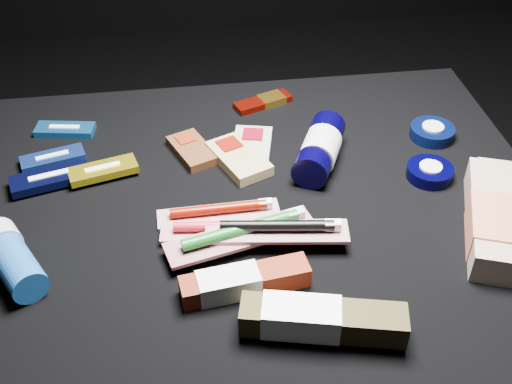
{
  "coord_description": "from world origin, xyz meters",
  "views": [
    {
      "loc": [
        -0.09,
        -0.77,
        1.07
      ],
      "look_at": [
        0.01,
        0.01,
        0.42
      ],
      "focal_mm": 45.0,
      "sensor_mm": 36.0,
      "label": 1
    }
  ],
  "objects": [
    {
      "name": "luna_bar_0",
      "position": [
        -0.31,
        0.25,
        0.41
      ],
      "size": [
        0.11,
        0.06,
        0.01
      ],
      "rotation": [
        0.0,
        0.0,
        -0.17
      ],
      "color": "#1863AD",
      "rests_on": "cloth_table"
    },
    {
      "name": "toothbrush_pack_0",
      "position": [
        -0.04,
        -0.02,
        0.41
      ],
      "size": [
        0.19,
        0.05,
        0.02
      ],
      "rotation": [
        0.0,
        0.0,
        0.02
      ],
      "color": "silver",
      "rests_on": "cloth_table"
    },
    {
      "name": "luna_bar_2",
      "position": [
        -0.32,
        0.1,
        0.41
      ],
      "size": [
        0.13,
        0.08,
        0.02
      ],
      "rotation": [
        0.0,
        0.0,
        0.26
      ],
      "color": "black",
      "rests_on": "cloth_table"
    },
    {
      "name": "luna_bar_1",
      "position": [
        -0.32,
        0.16,
        0.41
      ],
      "size": [
        0.11,
        0.07,
        0.01
      ],
      "rotation": [
        0.0,
        0.0,
        0.27
      ],
      "color": "#1B3A95",
      "rests_on": "cloth_table"
    },
    {
      "name": "cream_tin_upper",
      "position": [
        0.36,
        0.15,
        0.41
      ],
      "size": [
        0.08,
        0.08,
        0.02
      ],
      "rotation": [
        0.0,
        0.0,
        0.34
      ],
      "color": "black",
      "rests_on": "cloth_table"
    },
    {
      "name": "deodorant_stick",
      "position": [
        -0.34,
        -0.1,
        0.43
      ],
      "size": [
        0.11,
        0.14,
        0.06
      ],
      "rotation": [
        0.0,
        0.0,
        0.51
      ],
      "color": "#174E96",
      "rests_on": "cloth_table"
    },
    {
      "name": "toothbrush_pack_2",
      "position": [
        -0.02,
        -0.08,
        0.42
      ],
      "size": [
        0.23,
        0.11,
        0.03
      ],
      "rotation": [
        0.0,
        0.0,
        0.25
      ],
      "color": "#A59E9B",
      "rests_on": "cloth_table"
    },
    {
      "name": "clif_bar_0",
      "position": [
        -0.08,
        0.16,
        0.41
      ],
      "size": [
        0.09,
        0.12,
        0.02
      ],
      "rotation": [
        0.0,
        0.0,
        0.39
      ],
      "color": "#502B15",
      "rests_on": "cloth_table"
    },
    {
      "name": "toothbrush_pack_3",
      "position": [
        0.04,
        -0.09,
        0.43
      ],
      "size": [
        0.22,
        0.08,
        0.02
      ],
      "rotation": [
        0.0,
        0.0,
        -0.13
      ],
      "color": "beige",
      "rests_on": "cloth_table"
    },
    {
      "name": "luna_bar_3",
      "position": [
        -0.23,
        0.11,
        0.41
      ],
      "size": [
        0.12,
        0.07,
        0.01
      ],
      "rotation": [
        0.0,
        0.0,
        0.26
      ],
      "color": "gold",
      "rests_on": "cloth_table"
    },
    {
      "name": "clif_bar_1",
      "position": [
        0.03,
        0.14,
        0.41
      ],
      "size": [
        0.09,
        0.13,
        0.02
      ],
      "rotation": [
        0.0,
        0.0,
        -0.22
      ],
      "color": "#A1A09A",
      "rests_on": "cloth_table"
    },
    {
      "name": "bodywash_bottle",
      "position": [
        0.36,
        -0.11,
        0.42
      ],
      "size": [
        0.16,
        0.26,
        0.05
      ],
      "rotation": [
        0.0,
        0.0,
        -0.36
      ],
      "color": "tan",
      "rests_on": "cloth_table"
    },
    {
      "name": "power_bar",
      "position": [
        0.07,
        0.3,
        0.41
      ],
      "size": [
        0.12,
        0.07,
        0.01
      ],
      "rotation": [
        0.0,
        0.0,
        0.36
      ],
      "color": "#740D05",
      "rests_on": "cloth_table"
    },
    {
      "name": "toothpaste_carton_green",
      "position": [
        0.05,
        -0.26,
        0.43
      ],
      "size": [
        0.22,
        0.09,
        0.04
      ],
      "rotation": [
        0.0,
        0.0,
        -0.23
      ],
      "color": "#30260C",
      "rests_on": "cloth_table"
    },
    {
      "name": "toothbrush_pack_1",
      "position": [
        -0.04,
        -0.06,
        0.41
      ],
      "size": [
        0.2,
        0.07,
        0.02
      ],
      "rotation": [
        0.0,
        0.0,
        -0.12
      ],
      "color": "silver",
      "rests_on": "cloth_table"
    },
    {
      "name": "ground",
      "position": [
        0.0,
        0.0,
        0.0
      ],
      "size": [
        3.0,
        3.0,
        0.0
      ],
      "primitive_type": "plane",
      "color": "black",
      "rests_on": "ground"
    },
    {
      "name": "cream_tin_lower",
      "position": [
        0.31,
        0.03,
        0.41
      ],
      "size": [
        0.08,
        0.08,
        0.02
      ],
      "rotation": [
        0.0,
        0.0,
        0.23
      ],
      "color": "black",
      "rests_on": "cloth_table"
    },
    {
      "name": "cloth_table",
      "position": [
        0.0,
        0.0,
        0.2
      ],
      "size": [
        0.98,
        0.78,
        0.4
      ],
      "primitive_type": "cube",
      "color": "black",
      "rests_on": "ground"
    },
    {
      "name": "lotion_bottle",
      "position": [
        0.14,
        0.1,
        0.43
      ],
      "size": [
        0.12,
        0.19,
        0.06
      ],
      "rotation": [
        0.0,
        0.0,
        -0.44
      ],
      "color": "black",
      "rests_on": "cloth_table"
    },
    {
      "name": "toothpaste_carton_red",
      "position": [
        -0.03,
        -0.18,
        0.42
      ],
      "size": [
        0.18,
        0.06,
        0.03
      ],
      "rotation": [
        0.0,
        0.0,
        0.13
      ],
      "color": "maroon",
      "rests_on": "cloth_table"
    },
    {
      "name": "clif_bar_2",
      "position": [
        -0.0,
        0.12,
        0.41
      ],
      "size": [
        0.11,
        0.14,
        0.02
      ],
      "rotation": [
        0.0,
        0.0,
        0.41
      ],
      "color": "tan",
      "rests_on": "cloth_table"
    }
  ]
}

